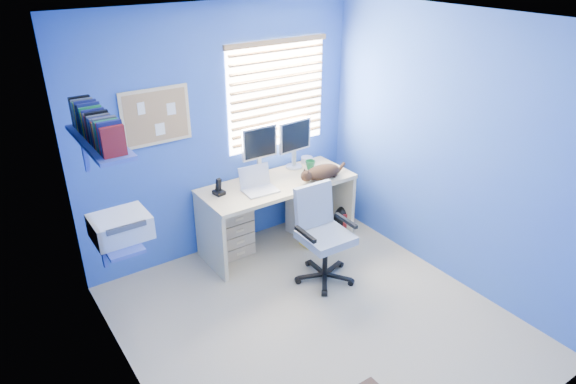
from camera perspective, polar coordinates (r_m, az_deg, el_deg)
floor at (r=4.59m, az=3.13°, el=-14.21°), size 3.00×3.20×0.00m
ceiling at (r=3.53m, az=4.15°, el=18.46°), size 3.00×3.20×0.00m
wall_back at (r=5.15m, az=-7.40°, el=6.43°), size 3.00×0.01×2.50m
wall_front at (r=3.00m, az=22.93°, el=-11.25°), size 3.00×0.01×2.50m
wall_left at (r=3.31m, az=-17.63°, el=-6.52°), size 0.01×3.20×2.50m
wall_right at (r=4.90m, az=17.66°, el=4.31°), size 0.01×3.20×2.50m
desk at (r=5.43m, az=-1.16°, el=-2.44°), size 1.62×0.65×0.74m
laptop at (r=5.03m, az=-3.13°, el=1.20°), size 0.35×0.28×0.22m
monitor_left at (r=5.34m, az=-3.26°, el=4.55°), size 0.40×0.13×0.54m
monitor_right at (r=5.52m, az=0.67°, el=5.34°), size 0.41×0.15×0.54m
phone at (r=5.02m, az=-7.72°, el=0.61°), size 0.11×0.12×0.17m
mug at (r=5.56m, az=2.49°, el=3.01°), size 0.10×0.09×0.10m
cd_spindle at (r=5.73m, az=2.10°, el=3.59°), size 0.13×0.13×0.07m
cat at (r=5.33m, az=3.88°, el=2.23°), size 0.42×0.23×0.15m
tower_pc at (r=5.68m, az=1.96°, el=-2.80°), size 0.28×0.47×0.45m
drawer_boxes at (r=5.36m, az=-6.07°, el=-4.27°), size 0.35×0.28×0.54m
yellow_book at (r=5.52m, az=2.00°, el=-4.98°), size 0.03×0.17×0.24m
backpack at (r=5.86m, az=6.19°, el=-2.84°), size 0.28×0.24×0.29m
office_chair at (r=4.93m, az=3.85°, el=-6.03°), size 0.56×0.56×0.93m
window_blinds at (r=5.35m, az=-1.15°, el=10.74°), size 1.15×0.05×1.10m
corkboard at (r=4.80m, az=-14.44°, el=8.12°), size 0.64×0.02×0.52m
wall_shelves at (r=3.91m, az=-19.41°, el=1.44°), size 0.42×0.90×1.05m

